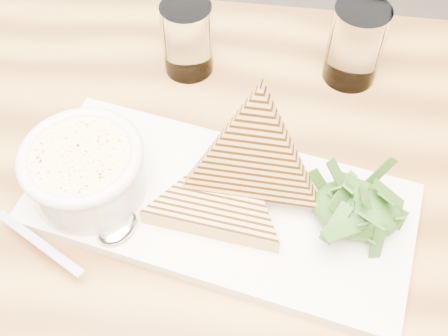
% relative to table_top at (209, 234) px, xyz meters
% --- Properties ---
extents(table_top, '(1.23, 0.87, 0.04)m').
position_rel_table_top_xyz_m(table_top, '(0.00, 0.00, 0.00)').
color(table_top, '#AC7F3D').
rests_on(table_top, ground).
extents(table_leg_bl, '(0.06, 0.06, 0.71)m').
position_rel_table_top_xyz_m(table_leg_bl, '(-0.53, 0.34, -0.38)').
color(table_leg_bl, '#AC7F3D').
rests_on(table_leg_bl, ground).
extents(platter, '(0.44, 0.23, 0.02)m').
position_rel_table_top_xyz_m(platter, '(0.01, 0.02, 0.03)').
color(platter, white).
rests_on(platter, table_top).
extents(soup_bowl, '(0.13, 0.13, 0.05)m').
position_rel_table_top_xyz_m(soup_bowl, '(-0.14, 0.01, 0.06)').
color(soup_bowl, white).
rests_on(soup_bowl, platter).
extents(soup, '(0.11, 0.11, 0.01)m').
position_rel_table_top_xyz_m(soup, '(-0.14, 0.01, 0.09)').
color(soup, beige).
rests_on(soup, soup_bowl).
extents(bowl_rim, '(0.13, 0.13, 0.01)m').
position_rel_table_top_xyz_m(bowl_rim, '(-0.14, 0.01, 0.09)').
color(bowl_rim, white).
rests_on(bowl_rim, soup_bowl).
extents(sandwich_flat, '(0.18, 0.18, 0.02)m').
position_rel_table_top_xyz_m(sandwich_flat, '(0.01, 0.02, 0.05)').
color(sandwich_flat, tan).
rests_on(sandwich_flat, platter).
extents(sandwich_lean, '(0.18, 0.16, 0.19)m').
position_rel_table_top_xyz_m(sandwich_lean, '(0.04, 0.04, 0.09)').
color(sandwich_lean, tan).
rests_on(sandwich_lean, sandwich_flat).
extents(salad_base, '(0.09, 0.07, 0.04)m').
position_rel_table_top_xyz_m(salad_base, '(0.15, 0.03, 0.05)').
color(salad_base, '#143D11').
rests_on(salad_base, platter).
extents(arugula_pile, '(0.11, 0.10, 0.05)m').
position_rel_table_top_xyz_m(arugula_pile, '(0.15, 0.03, 0.06)').
color(arugula_pile, '#446F29').
rests_on(arugula_pile, platter).
extents(spoon_bowl, '(0.05, 0.06, 0.01)m').
position_rel_table_top_xyz_m(spoon_bowl, '(-0.09, -0.04, 0.04)').
color(spoon_bowl, silver).
rests_on(spoon_bowl, platter).
extents(spoon_handle, '(0.11, 0.06, 0.00)m').
position_rel_table_top_xyz_m(spoon_handle, '(-0.16, -0.07, 0.04)').
color(spoon_handle, silver).
rests_on(spoon_handle, platter).
extents(glass_near, '(0.06, 0.06, 0.10)m').
position_rel_table_top_xyz_m(glass_near, '(-0.08, 0.23, 0.07)').
color(glass_near, white).
rests_on(glass_near, table_top).
extents(glass_far, '(0.07, 0.07, 0.11)m').
position_rel_table_top_xyz_m(glass_far, '(0.13, 0.27, 0.07)').
color(glass_far, white).
rests_on(glass_far, table_top).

